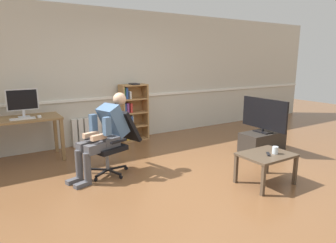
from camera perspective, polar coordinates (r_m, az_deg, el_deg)
name	(u,v)px	position (r m, az deg, el deg)	size (l,w,h in m)	color
ground_plane	(191,181)	(4.24, 4.44, -11.61)	(18.00, 18.00, 0.00)	brown
back_wall	(116,77)	(6.22, -10.09, 8.68)	(12.00, 0.13, 2.70)	beige
computer_desk	(23,124)	(5.39, -26.53, -0.50)	(1.17, 0.65, 0.76)	olive
imac_monitor	(22,101)	(5.41, -26.67, 3.64)	(0.49, 0.14, 0.47)	silver
keyboard	(23,119)	(5.23, -26.65, 0.49)	(0.38, 0.12, 0.02)	white
computer_mouse	(39,117)	(5.27, -23.94, 0.90)	(0.06, 0.10, 0.03)	white
bookshelf	(132,113)	(6.22, -7.15, 1.61)	(0.58, 0.30, 1.21)	#AD7F4C
radiator	(90,131)	(6.07, -15.04, -1.87)	(0.71, 0.08, 0.56)	white
office_chair	(115,139)	(4.51, -10.35, -3.32)	(0.86, 0.69, 0.95)	black
person_seated	(105,133)	(4.37, -12.34, -2.15)	(1.01, 0.59, 1.21)	#4C4C51
tv_stand	(262,142)	(5.76, 17.98, -3.77)	(0.84, 0.44, 0.37)	#2D2823
tv_screen	(264,115)	(5.65, 18.33, 1.28)	(0.20, 1.00, 0.63)	black
coffee_table	(266,158)	(4.25, 18.72, -6.78)	(0.71, 0.54, 0.44)	#4C3D2D
drinking_glass	(275,150)	(4.25, 20.29, -5.30)	(0.08, 0.08, 0.10)	silver
spare_remote	(268,154)	(4.19, 19.09, -6.06)	(0.04, 0.15, 0.02)	black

